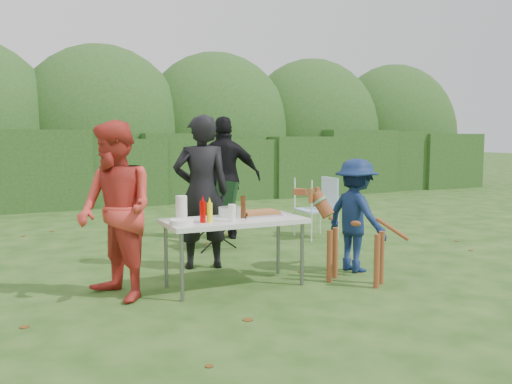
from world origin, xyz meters
name	(u,v)px	position (x,y,z in m)	size (l,w,h in m)	color
ground	(262,290)	(0.00, 0.00, 0.00)	(80.00, 80.00, 0.00)	#1E4211
hedge_row	(115,168)	(0.00, 8.00, 0.85)	(22.00, 1.40, 1.70)	#23471C
shrub_backdrop	(102,136)	(0.00, 9.60, 1.60)	(20.00, 2.60, 3.20)	#3D6628
folding_table	(234,224)	(-0.20, 0.28, 0.69)	(1.50, 0.70, 0.74)	silver
person_cook	(202,192)	(-0.24, 1.21, 0.94)	(0.69, 0.45, 1.88)	black
person_red_jacket	(116,211)	(-1.44, 0.35, 0.89)	(0.87, 0.68, 1.78)	red
person_black_puffy	(225,178)	(0.75, 2.89, 0.96)	(1.13, 0.47, 1.93)	black
child	(356,215)	(1.39, 0.28, 0.68)	(0.87, 0.50, 1.35)	#10224D
dog	(356,238)	(1.06, -0.17, 0.51)	(1.06, 0.43, 1.01)	brown
camping_chair	(212,214)	(0.31, 2.30, 0.49)	(0.61, 0.61, 0.98)	black
lawn_chair	(316,207)	(2.08, 2.32, 0.49)	(0.57, 0.57, 0.97)	#4D9CE3
food_tray	(259,215)	(0.15, 0.38, 0.75)	(0.45, 0.30, 0.02)	#B7B7BA
focaccia_bread	(259,212)	(0.15, 0.38, 0.78)	(0.40, 0.26, 0.04)	#AB6532
mustard_bottle	(210,213)	(-0.52, 0.18, 0.84)	(0.06, 0.06, 0.20)	#F8F916
ketchup_bottle	(203,212)	(-0.59, 0.18, 0.85)	(0.06, 0.06, 0.22)	#B10200
beer_bottle	(243,207)	(-0.09, 0.28, 0.86)	(0.06, 0.06, 0.24)	#47230F
paper_towel_roll	(181,208)	(-0.74, 0.42, 0.87)	(0.12, 0.12, 0.26)	white
cup_stack	(232,213)	(-0.29, 0.12, 0.83)	(0.08, 0.08, 0.18)	white
pasta_bowl	(230,212)	(-0.16, 0.48, 0.79)	(0.26, 0.26, 0.10)	silver
plate_stack	(182,222)	(-0.82, 0.16, 0.77)	(0.24, 0.24, 0.05)	white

